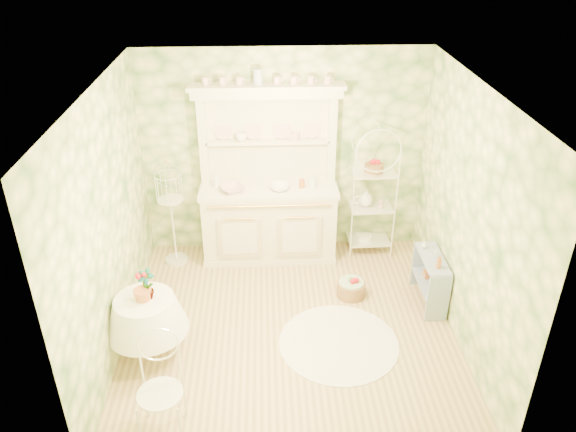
{
  "coord_description": "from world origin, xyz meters",
  "views": [
    {
      "loc": [
        -0.24,
        -4.88,
        4.1
      ],
      "look_at": [
        0.0,
        0.5,
        1.15
      ],
      "focal_mm": 35.0,
      "sensor_mm": 36.0,
      "label": 1
    }
  ],
  "objects_px": {
    "kitchen_dresser": "(268,178)",
    "bakers_rack": "(372,190)",
    "floor_basket": "(351,288)",
    "birdcage_stand": "(172,214)",
    "cafe_chair": "(160,394)",
    "side_shelf": "(430,281)",
    "round_table": "(148,327)"
  },
  "relations": [
    {
      "from": "bakers_rack",
      "to": "birdcage_stand",
      "type": "height_order",
      "value": "bakers_rack"
    },
    {
      "from": "birdcage_stand",
      "to": "floor_basket",
      "type": "distance_m",
      "value": 2.44
    },
    {
      "from": "cafe_chair",
      "to": "birdcage_stand",
      "type": "height_order",
      "value": "birdcage_stand"
    },
    {
      "from": "round_table",
      "to": "birdcage_stand",
      "type": "relative_size",
      "value": 0.51
    },
    {
      "from": "kitchen_dresser",
      "to": "birdcage_stand",
      "type": "relative_size",
      "value": 1.62
    },
    {
      "from": "round_table",
      "to": "birdcage_stand",
      "type": "distance_m",
      "value": 1.82
    },
    {
      "from": "kitchen_dresser",
      "to": "floor_basket",
      "type": "bearing_deg",
      "value": -44.53
    },
    {
      "from": "kitchen_dresser",
      "to": "birdcage_stand",
      "type": "height_order",
      "value": "kitchen_dresser"
    },
    {
      "from": "round_table",
      "to": "birdcage_stand",
      "type": "height_order",
      "value": "birdcage_stand"
    },
    {
      "from": "side_shelf",
      "to": "birdcage_stand",
      "type": "height_order",
      "value": "birdcage_stand"
    },
    {
      "from": "cafe_chair",
      "to": "birdcage_stand",
      "type": "xyz_separation_m",
      "value": [
        -0.25,
        2.78,
        0.26
      ]
    },
    {
      "from": "kitchen_dresser",
      "to": "bakers_rack",
      "type": "xyz_separation_m",
      "value": [
        1.35,
        0.09,
        -0.25
      ]
    },
    {
      "from": "birdcage_stand",
      "to": "floor_basket",
      "type": "bearing_deg",
      "value": -21.25
    },
    {
      "from": "side_shelf",
      "to": "round_table",
      "type": "xyz_separation_m",
      "value": [
        -3.12,
        -0.77,
        0.06
      ]
    },
    {
      "from": "kitchen_dresser",
      "to": "cafe_chair",
      "type": "relative_size",
      "value": 2.56
    },
    {
      "from": "birdcage_stand",
      "to": "cafe_chair",
      "type": "bearing_deg",
      "value": -84.79
    },
    {
      "from": "side_shelf",
      "to": "birdcage_stand",
      "type": "xyz_separation_m",
      "value": [
        -3.09,
        1.02,
        0.41
      ]
    },
    {
      "from": "kitchen_dresser",
      "to": "birdcage_stand",
      "type": "distance_m",
      "value": 1.31
    },
    {
      "from": "side_shelf",
      "to": "kitchen_dresser",
      "type": "bearing_deg",
      "value": 150.53
    },
    {
      "from": "round_table",
      "to": "birdcage_stand",
      "type": "bearing_deg",
      "value": 88.98
    },
    {
      "from": "floor_basket",
      "to": "kitchen_dresser",
      "type": "bearing_deg",
      "value": 135.47
    },
    {
      "from": "kitchen_dresser",
      "to": "bakers_rack",
      "type": "height_order",
      "value": "kitchen_dresser"
    },
    {
      "from": "bakers_rack",
      "to": "birdcage_stand",
      "type": "relative_size",
      "value": 1.26
    },
    {
      "from": "cafe_chair",
      "to": "bakers_rack",
      "type": "bearing_deg",
      "value": 42.34
    },
    {
      "from": "bakers_rack",
      "to": "birdcage_stand",
      "type": "distance_m",
      "value": 2.59
    },
    {
      "from": "bakers_rack",
      "to": "cafe_chair",
      "type": "distance_m",
      "value": 3.8
    },
    {
      "from": "kitchen_dresser",
      "to": "bakers_rack",
      "type": "distance_m",
      "value": 1.37
    },
    {
      "from": "round_table",
      "to": "cafe_chair",
      "type": "xyz_separation_m",
      "value": [
        0.29,
        -0.99,
        0.09
      ]
    },
    {
      "from": "kitchen_dresser",
      "to": "round_table",
      "type": "height_order",
      "value": "kitchen_dresser"
    },
    {
      "from": "kitchen_dresser",
      "to": "floor_basket",
      "type": "relative_size",
      "value": 7.6
    },
    {
      "from": "kitchen_dresser",
      "to": "side_shelf",
      "type": "xyz_separation_m",
      "value": [
        1.85,
        -1.11,
        -0.85
      ]
    },
    {
      "from": "side_shelf",
      "to": "floor_basket",
      "type": "distance_m",
      "value": 0.93
    }
  ]
}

